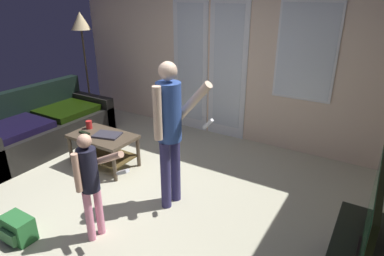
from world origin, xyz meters
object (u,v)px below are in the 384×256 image
object	(u,v)px
flat_screen_tv	(372,218)
person_child	(90,178)
cup_near_edge	(89,125)
floor_lamp	(81,27)
coffee_table	(103,144)
leather_couch	(42,128)
tv_remote_black	(84,133)
backpack	(18,229)
person_adult	(170,124)
laptop_closed	(107,135)

from	to	relation	value
flat_screen_tv	person_child	size ratio (longest dim) A/B	1.13
cup_near_edge	floor_lamp	bearing A→B (deg)	137.71
coffee_table	leather_couch	bearing A→B (deg)	-179.04
person_child	tv_remote_black	bearing A→B (deg)	141.08
leather_couch	cup_near_edge	distance (m)	0.99
floor_lamp	backpack	size ratio (longest dim) A/B	6.08
person_adult	floor_lamp	world-z (taller)	floor_lamp
person_child	floor_lamp	distance (m)	3.60
coffee_table	person_child	bearing A→B (deg)	-47.79
floor_lamp	flat_screen_tv	bearing A→B (deg)	-21.41
person_adult	floor_lamp	distance (m)	3.31
coffee_table	backpack	size ratio (longest dim) A/B	2.80
floor_lamp	backpack	world-z (taller)	floor_lamp
leather_couch	floor_lamp	world-z (taller)	floor_lamp
coffee_table	flat_screen_tv	world-z (taller)	flat_screen_tv
leather_couch	cup_near_edge	xyz separation A→B (m)	(0.96, 0.09, 0.22)
person_child	floor_lamp	size ratio (longest dim) A/B	0.57
floor_lamp	coffee_table	bearing A→B (deg)	-37.70
flat_screen_tv	person_child	world-z (taller)	flat_screen_tv
flat_screen_tv	laptop_closed	world-z (taller)	flat_screen_tv
floor_lamp	person_child	bearing A→B (deg)	-41.85
coffee_table	cup_near_edge	size ratio (longest dim) A/B	7.79
person_adult	laptop_closed	world-z (taller)	person_adult
person_child	laptop_closed	xyz separation A→B (m)	(-0.89, 1.08, -0.19)
coffee_table	backpack	distance (m)	1.53
backpack	tv_remote_black	size ratio (longest dim) A/B	1.82
cup_near_edge	flat_screen_tv	bearing A→B (deg)	-11.21
cup_near_edge	tv_remote_black	distance (m)	0.19
leather_couch	tv_remote_black	bearing A→B (deg)	-3.87
person_child	cup_near_edge	bearing A→B (deg)	138.60
coffee_table	laptop_closed	distance (m)	0.16
person_adult	tv_remote_black	xyz separation A→B (m)	(-1.50, 0.14, -0.49)
person_adult	tv_remote_black	distance (m)	1.58
leather_couch	cup_near_edge	world-z (taller)	leather_couch
person_adult	laptop_closed	distance (m)	1.31
tv_remote_black	floor_lamp	bearing A→B (deg)	138.20
leather_couch	laptop_closed	world-z (taller)	leather_couch
person_child	laptop_closed	size ratio (longest dim) A/B	3.22
flat_screen_tv	cup_near_edge	size ratio (longest dim) A/B	10.88
laptop_closed	tv_remote_black	bearing A→B (deg)	-176.26
flat_screen_tv	person_adult	bearing A→B (deg)	168.57
leather_couch	person_child	size ratio (longest dim) A/B	1.90
flat_screen_tv	floor_lamp	size ratio (longest dim) A/B	0.64
flat_screen_tv	laptop_closed	bearing A→B (deg)	168.34
flat_screen_tv	person_adult	world-z (taller)	person_adult
flat_screen_tv	floor_lamp	xyz separation A→B (m)	(-4.76, 1.87, 0.82)
person_child	laptop_closed	world-z (taller)	person_child
tv_remote_black	coffee_table	bearing A→B (deg)	23.63
coffee_table	laptop_closed	size ratio (longest dim) A/B	2.59
coffee_table	flat_screen_tv	xyz separation A→B (m)	(3.14, -0.62, 0.49)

